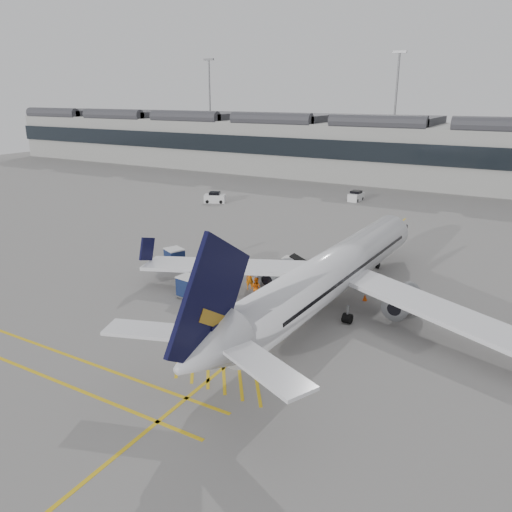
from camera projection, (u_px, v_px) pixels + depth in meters
The scene contains 17 objects.
ground at pixel (164, 303), 41.57m from camera, with size 220.00×220.00×0.00m, color gray.
terminal at pixel (398, 149), 98.93m from camera, with size 200.00×20.45×12.40m.
light_masts at pixel (411, 104), 108.73m from camera, with size 113.00×0.60×25.45m.
apron_markings at pixel (322, 287), 45.07m from camera, with size 0.25×60.00×0.01m, color gold.
airliner_main at pixel (330, 274), 39.70m from camera, with size 34.52×37.78×10.04m.
belt_loader at pixel (296, 268), 48.45m from camera, with size 4.42×1.53×1.81m.
baggage_cart_a at pixel (216, 263), 48.10m from camera, with size 2.41×2.21×2.05m.
baggage_cart_b at pixel (223, 271), 46.28m from camera, with size 1.84×1.59×1.76m.
baggage_cart_c at pixel (175, 258), 49.72m from camera, with size 2.38×2.21×2.00m.
baggage_cart_d at pixel (189, 286), 42.37m from camera, with size 2.02×1.74×1.94m.
ramp_agent_a at pixel (250, 279), 44.29m from camera, with size 0.72×0.47×1.98m, color orange.
ramp_agent_b at pixel (256, 288), 42.38m from camera, with size 0.91×0.71×1.88m, color #DE5A0B.
pushback_tug at pixel (208, 276), 46.22m from camera, with size 2.31×1.48×1.27m.
safety_cone_nose at pixel (341, 249), 55.32m from camera, with size 0.39×0.39×0.54m, color #F24C0A.
safety_cone_engine at pixel (365, 297), 42.05m from camera, with size 0.39×0.39×0.55m, color #F24C0A.
service_van_left at pixel (215, 198), 79.83m from camera, with size 3.70×2.87×1.70m.
service_van_mid at pixel (356, 196), 81.14m from camera, with size 1.79×3.31×1.66m.
Camera 1 is at (25.76, -29.37, 16.63)m, focal length 35.00 mm.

